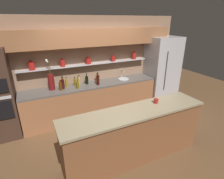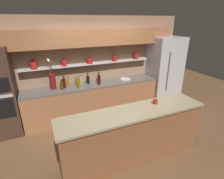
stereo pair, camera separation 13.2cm
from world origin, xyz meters
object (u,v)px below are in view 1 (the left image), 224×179
at_px(flower_vase, 51,81).
at_px(refrigerator, 162,71).
at_px(bottle_spirit_6, 61,86).
at_px(bottle_wine_10, 87,80).
at_px(bottle_wine_2, 63,84).
at_px(bottle_oil_9, 78,83).
at_px(bottle_oil_4, 78,85).
at_px(bottle_oil_0, 63,83).
at_px(bottle_oil_1, 67,83).
at_px(sink_fixture, 123,78).
at_px(bottle_oil_8, 97,78).
at_px(bottle_oil_3, 75,82).
at_px(bottle_wine_7, 98,80).
at_px(bottle_spirit_5, 79,81).
at_px(coffee_mug, 156,101).

bearing_deg(flower_vase, refrigerator, -1.96).
distance_m(bottle_spirit_6, bottle_wine_10, 0.72).
xyz_separation_m(bottle_wine_2, bottle_oil_9, (0.38, -0.00, -0.02)).
distance_m(refrigerator, bottle_oil_4, 2.69).
relative_size(bottle_oil_0, bottle_oil_1, 1.00).
xyz_separation_m(sink_fixture, bottle_oil_0, (-1.65, 0.14, 0.08)).
bearing_deg(bottle_oil_8, bottle_oil_0, -179.14).
xyz_separation_m(flower_vase, bottle_oil_3, (0.58, 0.03, -0.13)).
relative_size(bottle_spirit_6, bottle_wine_7, 0.72).
bearing_deg(bottle_spirit_5, bottle_spirit_6, -158.50).
distance_m(bottle_oil_4, bottle_wine_10, 0.38).
height_order(bottle_oil_1, bottle_wine_10, bottle_wine_10).
bearing_deg(flower_vase, bottle_spirit_6, -34.38).
height_order(flower_vase, bottle_wine_2, flower_vase).
distance_m(refrigerator, bottle_wine_10, 2.39).
bearing_deg(bottle_oil_0, refrigerator, -3.56).
bearing_deg(bottle_spirit_5, bottle_wine_10, -17.02).
bearing_deg(bottle_wine_10, bottle_spirit_5, 162.98).
height_order(bottle_spirit_5, bottle_oil_9, bottle_oil_9).
height_order(bottle_oil_3, bottle_wine_7, bottle_wine_7).
xyz_separation_m(bottle_spirit_6, bottle_oil_9, (0.45, 0.07, -0.00)).
relative_size(bottle_wine_7, bottle_oil_9, 1.41).
bearing_deg(bottle_wine_10, bottle_oil_1, 178.41).
bearing_deg(bottle_oil_1, bottle_wine_2, -141.54).
xyz_separation_m(bottle_oil_1, bottle_oil_4, (0.22, -0.23, -0.01)).
bearing_deg(bottle_wine_2, bottle_spirit_6, -132.77).
relative_size(bottle_oil_4, coffee_mug, 2.30).
bearing_deg(refrigerator, bottle_oil_8, 174.51).
height_order(bottle_oil_1, bottle_wine_7, bottle_wine_7).
bearing_deg(bottle_oil_1, bottle_wine_10, -1.59).
height_order(bottle_oil_3, bottle_oil_8, bottle_oil_8).
distance_m(bottle_oil_9, bottle_wine_10, 0.26).
bearing_deg(bottle_oil_1, sink_fixture, -3.50).
distance_m(bottle_oil_3, bottle_oil_4, 0.23).
bearing_deg(bottle_oil_9, bottle_oil_8, 14.70).
bearing_deg(bottle_oil_3, bottle_oil_8, 4.97).
xyz_separation_m(sink_fixture, bottle_oil_1, (-1.58, 0.10, 0.08)).
relative_size(bottle_wine_7, bottle_wine_10, 1.17).
bearing_deg(sink_fixture, bottle_spirit_5, 173.62).
xyz_separation_m(bottle_spirit_6, bottle_wine_7, (0.94, -0.04, 0.03)).
relative_size(bottle_oil_0, bottle_spirit_5, 1.04).
distance_m(bottle_spirit_5, bottle_spirit_6, 0.55).
xyz_separation_m(refrigerator, bottle_wine_10, (-2.39, 0.13, 0.01)).
relative_size(bottle_wine_2, bottle_wine_7, 0.93).
relative_size(refrigerator, bottle_oil_9, 8.38).
bearing_deg(bottle_oil_1, bottle_spirit_5, 7.17).
xyz_separation_m(bottle_oil_4, bottle_spirit_5, (0.12, 0.28, 0.01)).
height_order(bottle_spirit_6, bottle_wine_10, bottle_wine_10).
bearing_deg(bottle_wine_2, bottle_oil_3, 15.63).
relative_size(bottle_oil_1, bottle_wine_7, 0.73).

